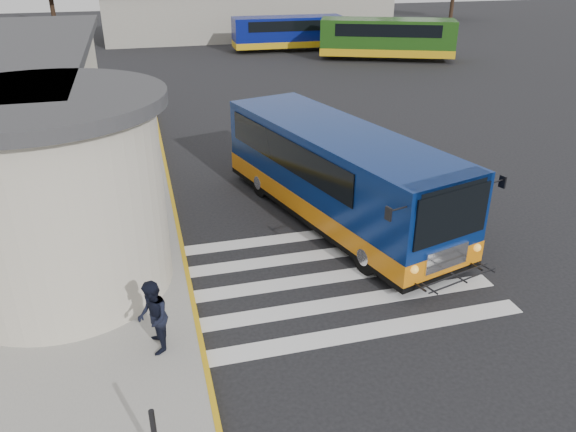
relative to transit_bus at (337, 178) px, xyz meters
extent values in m
plane|color=black|center=(-0.89, -2.53, -1.39)|extent=(140.00, 140.00, 0.00)
cube|color=gray|center=(-9.89, 1.47, -1.32)|extent=(10.00, 34.00, 0.15)
cube|color=gold|center=(-4.94, 1.47, -1.31)|extent=(0.12, 34.00, 0.16)
cylinder|color=beige|center=(-7.89, -2.03, 1.01)|extent=(5.20, 5.20, 4.50)
cylinder|color=#38383A|center=(-7.89, -2.03, 3.41)|extent=(5.80, 5.80, 0.30)
cube|color=black|center=(-7.37, 2.47, -0.14)|extent=(0.08, 1.20, 2.20)
cube|color=#38383A|center=(-6.89, 2.47, 1.16)|extent=(1.20, 1.80, 0.12)
cube|color=silver|center=(-1.39, -5.73, -1.38)|extent=(8.00, 0.55, 0.01)
cube|color=silver|center=(-1.39, -4.53, -1.38)|extent=(8.00, 0.55, 0.01)
cube|color=silver|center=(-1.39, -3.33, -1.38)|extent=(8.00, 0.55, 0.01)
cube|color=silver|center=(-1.39, -2.13, -1.38)|extent=(8.00, 0.55, 0.01)
cube|color=silver|center=(-1.39, -0.93, -1.38)|extent=(8.00, 0.55, 0.01)
cube|color=gray|center=(5.11, 39.47, 0.61)|extent=(26.00, 8.00, 4.00)
cylinder|color=black|center=(-12.89, 47.47, 0.41)|extent=(0.44, 0.44, 3.60)
cylinder|color=black|center=(-2.89, 47.47, 0.41)|extent=(0.44, 0.44, 3.60)
cylinder|color=black|center=(7.11, 47.47, 0.41)|extent=(0.44, 0.44, 3.60)
cylinder|color=black|center=(15.11, 47.47, 0.41)|extent=(0.44, 0.44, 3.60)
cylinder|color=black|center=(23.11, 47.47, 0.41)|extent=(0.44, 0.44, 3.60)
cylinder|color=black|center=(31.11, 47.47, 0.41)|extent=(0.44, 0.44, 3.60)
cube|color=navy|center=(-0.01, 0.04, 0.27)|extent=(5.09, 9.88, 2.48)
cube|color=orange|center=(-0.01, 0.04, -0.67)|extent=(5.12, 9.91, 0.59)
cube|color=black|center=(-0.01, 0.04, -1.02)|extent=(5.11, 9.90, 0.23)
cube|color=black|center=(1.26, -4.57, 0.67)|extent=(2.26, 0.68, 1.32)
cube|color=silver|center=(1.27, -4.58, -0.49)|extent=(1.34, 0.43, 0.58)
cube|color=black|center=(-1.53, 0.49, 0.78)|extent=(1.90, 6.74, 0.95)
cube|color=black|center=(1.06, 1.21, 0.78)|extent=(1.90, 6.74, 0.95)
cylinder|color=black|center=(-0.28, -3.33, -0.88)|extent=(0.58, 1.06, 1.02)
cylinder|color=black|center=(1.96, -2.71, -0.88)|extent=(0.58, 1.06, 1.02)
cylinder|color=black|center=(-1.86, 2.38, -0.88)|extent=(0.58, 1.06, 1.02)
cylinder|color=black|center=(0.38, 3.00, -0.88)|extent=(0.58, 1.06, 1.02)
cube|color=black|center=(-0.57, -4.89, 1.09)|extent=(0.10, 0.20, 0.32)
cube|color=black|center=(3.00, -3.90, 1.09)|extent=(0.10, 0.20, 0.32)
imported|color=black|center=(-5.85, -3.23, -0.39)|extent=(0.49, 0.67, 1.71)
imported|color=black|center=(-5.87, -5.31, -0.42)|extent=(0.65, 0.82, 1.64)
cube|color=navy|center=(6.73, 30.97, 0.15)|extent=(9.00, 2.73, 2.28)
cube|color=gold|center=(6.73, 30.97, -0.78)|extent=(9.03, 2.76, 0.50)
cube|color=black|center=(6.73, 30.97, 0.69)|extent=(7.02, 2.72, 0.79)
cube|color=#1D4512|center=(12.83, 25.05, 0.31)|extent=(10.15, 6.26, 2.52)
cube|color=gold|center=(12.83, 25.05, -0.71)|extent=(10.19, 6.31, 0.55)
cube|color=black|center=(12.83, 25.05, 0.91)|extent=(8.14, 5.49, 0.88)
camera|label=1|loc=(-5.64, -15.17, 6.48)|focal=35.00mm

